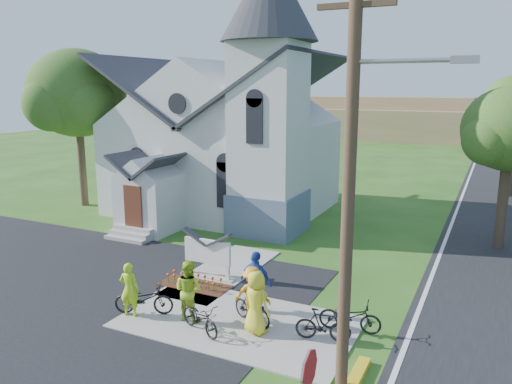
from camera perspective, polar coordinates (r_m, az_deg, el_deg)
The scene contains 19 objects.
ground at distance 15.92m, azimuth -7.89°, elevation -14.27°, with size 120.00×120.00×0.00m, color #295317.
sidewalk at distance 15.59m, azimuth -2.09°, elevation -14.65°, with size 7.00×4.00×0.05m, color #A09B91.
church at distance 27.86m, azimuth -3.27°, elevation 8.33°, with size 12.35×12.00×13.00m.
church_sign at distance 18.62m, azimuth -5.57°, elevation -6.83°, with size 2.20×0.40×1.70m.
flower_bed at distance 18.26m, azimuth -7.00°, elevation -10.58°, with size 2.60×1.10×0.07m, color #36190E.
utility_pole at distance 10.76m, azimuth 10.99°, elevation 3.16°, with size 3.45×0.28×10.00m.
tree_lot_corner at distance 31.03m, azimuth -19.78°, elevation 10.54°, with size 5.60×5.60×9.15m.
tree_road_near at distance 23.85m, azimuth 27.05°, elevation 6.35°, with size 4.00×4.00×7.05m.
distant_hills at distance 68.45m, azimuth 22.12°, elevation 7.06°, with size 61.00×10.00×5.60m.
cyclist_0 at distance 16.09m, azimuth -14.27°, elevation -10.72°, with size 0.62×0.41×1.71m, color #A5DD1A.
bike_0 at distance 16.23m, azimuth -12.69°, elevation -11.84°, with size 0.65×1.85×0.97m, color black.
cyclist_1 at distance 15.47m, azimuth -7.73°, elevation -11.05°, with size 0.91×0.71×1.88m, color #9AC524.
bike_1 at distance 15.27m, azimuth -0.46°, elevation -13.12°, with size 0.45×1.60×0.96m, color black.
cyclist_2 at distance 15.86m, azimuth 0.02°, elevation -10.19°, with size 1.15×0.48×1.95m, color #203DA4.
bike_2 at distance 14.87m, azimuth -6.39°, elevation -14.10°, with size 0.59×1.68×0.88m, color black.
cyclist_3 at distance 15.25m, azimuth -0.42°, elevation -11.61°, with size 1.11×0.64×1.72m, color orange.
bike_3 at distance 14.46m, azimuth 7.68°, elevation -14.82°, with size 0.44×1.56×0.94m, color black.
cyclist_4 at distance 14.55m, azimuth 0.01°, elevation -12.50°, with size 0.91×0.59×1.86m, color yellow.
bike_4 at distance 15.07m, azimuth 10.69°, elevation -13.76°, with size 0.63×1.79×0.94m, color black.
Camera 1 is at (8.09, -11.78, 7.01)m, focal length 35.00 mm.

